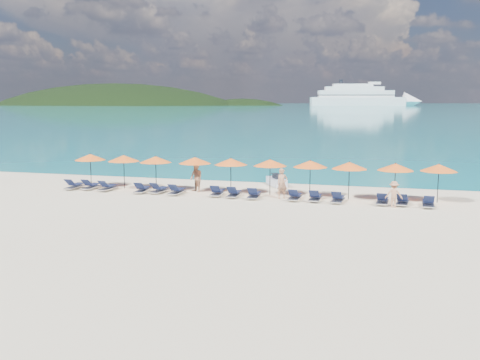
# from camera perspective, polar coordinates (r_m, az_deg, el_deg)

# --- Properties ---
(ground) EXTENTS (1400.00, 1400.00, 0.00)m
(ground) POSITION_cam_1_polar(r_m,az_deg,el_deg) (28.62, -1.59, -3.23)
(ground) COLOR beige
(sea) EXTENTS (1600.00, 1300.00, 0.01)m
(sea) POSITION_cam_1_polar(r_m,az_deg,el_deg) (686.88, 14.82, 7.74)
(sea) COLOR #1FA9B2
(sea) RESTS_ON ground
(headland_main) EXTENTS (374.00, 242.00, 126.50)m
(headland_main) POSITION_cam_1_polar(r_m,az_deg,el_deg) (646.66, -13.18, 4.40)
(headland_main) COLOR black
(headland_main) RESTS_ON ground
(headland_small) EXTENTS (162.00, 126.00, 85.50)m
(headland_small) POSITION_cam_1_polar(r_m,az_deg,el_deg) (609.12, 0.28, 4.66)
(headland_small) COLOR black
(headland_small) RESTS_ON ground
(cruise_ship) EXTENTS (120.08, 47.02, 33.14)m
(cruise_ship) POSITION_cam_1_polar(r_m,az_deg,el_deg) (594.23, 13.41, 8.55)
(cruise_ship) COLOR white
(cruise_ship) RESTS_ON ground
(jetski) EXTENTS (1.84, 2.38, 0.80)m
(jetski) POSITION_cam_1_polar(r_m,az_deg,el_deg) (36.74, 3.93, -0.11)
(jetski) COLOR silver
(jetski) RESTS_ON ground
(beachgoer_a) EXTENTS (0.79, 0.74, 1.82)m
(beachgoer_a) POSITION_cam_1_polar(r_m,az_deg,el_deg) (31.91, 4.52, -0.38)
(beachgoer_a) COLOR tan
(beachgoer_a) RESTS_ON ground
(beachgoer_b) EXTENTS (1.02, 0.95, 1.84)m
(beachgoer_b) POSITION_cam_1_polar(r_m,az_deg,el_deg) (34.27, -4.70, 0.25)
(beachgoer_b) COLOR tan
(beachgoer_b) RESTS_ON ground
(beachgoer_c) EXTENTS (0.95, 0.48, 1.45)m
(beachgoer_c) POSITION_cam_1_polar(r_m,az_deg,el_deg) (30.43, 16.10, -1.48)
(beachgoer_c) COLOR tan
(beachgoer_c) RESTS_ON ground
(umbrella_0) EXTENTS (2.10, 2.10, 2.28)m
(umbrella_0) POSITION_cam_1_polar(r_m,az_deg,el_deg) (37.52, -15.68, 2.37)
(umbrella_0) COLOR black
(umbrella_0) RESTS_ON ground
(umbrella_1) EXTENTS (2.10, 2.10, 2.28)m
(umbrella_1) POSITION_cam_1_polar(r_m,az_deg,el_deg) (36.22, -12.31, 2.28)
(umbrella_1) COLOR black
(umbrella_1) RESTS_ON ground
(umbrella_2) EXTENTS (2.10, 2.10, 2.28)m
(umbrella_2) POSITION_cam_1_polar(r_m,az_deg,el_deg) (35.13, -8.99, 2.18)
(umbrella_2) COLOR black
(umbrella_2) RESTS_ON ground
(umbrella_3) EXTENTS (2.10, 2.10, 2.28)m
(umbrella_3) POSITION_cam_1_polar(r_m,az_deg,el_deg) (34.28, -4.83, 2.10)
(umbrella_3) COLOR black
(umbrella_3) RESTS_ON ground
(umbrella_4) EXTENTS (2.10, 2.10, 2.28)m
(umbrella_4) POSITION_cam_1_polar(r_m,az_deg,el_deg) (33.46, -0.99, 1.98)
(umbrella_4) COLOR black
(umbrella_4) RESTS_ON ground
(umbrella_5) EXTENTS (2.10, 2.10, 2.28)m
(umbrella_5) POSITION_cam_1_polar(r_m,az_deg,el_deg) (32.90, 3.23, 1.85)
(umbrella_5) COLOR black
(umbrella_5) RESTS_ON ground
(umbrella_6) EXTENTS (2.10, 2.10, 2.28)m
(umbrella_6) POSITION_cam_1_polar(r_m,az_deg,el_deg) (32.53, 7.51, 1.72)
(umbrella_6) COLOR black
(umbrella_6) RESTS_ON ground
(umbrella_7) EXTENTS (2.10, 2.10, 2.28)m
(umbrella_7) POSITION_cam_1_polar(r_m,az_deg,el_deg) (32.07, 11.59, 1.52)
(umbrella_7) COLOR black
(umbrella_7) RESTS_ON ground
(umbrella_8) EXTENTS (2.10, 2.10, 2.28)m
(umbrella_8) POSITION_cam_1_polar(r_m,az_deg,el_deg) (32.03, 16.26, 1.34)
(umbrella_8) COLOR black
(umbrella_8) RESTS_ON ground
(umbrella_9) EXTENTS (2.10, 2.10, 2.28)m
(umbrella_9) POSITION_cam_1_polar(r_m,az_deg,el_deg) (32.40, 20.45, 1.22)
(umbrella_9) COLOR black
(umbrella_9) RESTS_ON ground
(lounger_0) EXTENTS (0.63, 1.70, 0.66)m
(lounger_0) POSITION_cam_1_polar(r_m,az_deg,el_deg) (36.98, -17.24, -0.57)
(lounger_0) COLOR silver
(lounger_0) RESTS_ON ground
(lounger_1) EXTENTS (0.63, 1.70, 0.66)m
(lounger_1) POSITION_cam_1_polar(r_m,az_deg,el_deg) (36.53, -15.60, -0.61)
(lounger_1) COLOR silver
(lounger_1) RESTS_ON ground
(lounger_2) EXTENTS (0.69, 1.72, 0.66)m
(lounger_2) POSITION_cam_1_polar(r_m,az_deg,el_deg) (35.76, -13.93, -0.74)
(lounger_2) COLOR silver
(lounger_2) RESTS_ON ground
(lounger_3) EXTENTS (0.76, 1.75, 0.66)m
(lounger_3) POSITION_cam_1_polar(r_m,az_deg,el_deg) (34.48, -10.40, -0.96)
(lounger_3) COLOR silver
(lounger_3) RESTS_ON ground
(lounger_4) EXTENTS (0.79, 1.75, 0.66)m
(lounger_4) POSITION_cam_1_polar(r_m,az_deg,el_deg) (34.16, -8.60, -1.00)
(lounger_4) COLOR silver
(lounger_4) RESTS_ON ground
(lounger_5) EXTENTS (0.63, 1.70, 0.66)m
(lounger_5) POSITION_cam_1_polar(r_m,az_deg,el_deg) (33.49, -6.77, -1.16)
(lounger_5) COLOR silver
(lounger_5) RESTS_ON ground
(lounger_6) EXTENTS (0.74, 1.74, 0.66)m
(lounger_6) POSITION_cam_1_polar(r_m,az_deg,el_deg) (32.80, -2.45, -1.31)
(lounger_6) COLOR silver
(lounger_6) RESTS_ON ground
(lounger_7) EXTENTS (0.69, 1.73, 0.66)m
(lounger_7) POSITION_cam_1_polar(r_m,az_deg,el_deg) (32.36, -0.65, -1.44)
(lounger_7) COLOR silver
(lounger_7) RESTS_ON ground
(lounger_8) EXTENTS (0.73, 1.74, 0.66)m
(lounger_8) POSITION_cam_1_polar(r_m,az_deg,el_deg) (31.93, 1.50, -1.57)
(lounger_8) COLOR silver
(lounger_8) RESTS_ON ground
(lounger_9) EXTENTS (0.65, 1.71, 0.66)m
(lounger_9) POSITION_cam_1_polar(r_m,az_deg,el_deg) (31.55, 5.88, -1.74)
(lounger_9) COLOR silver
(lounger_9) RESTS_ON ground
(lounger_10) EXTENTS (0.64, 1.71, 0.66)m
(lounger_10) POSITION_cam_1_polar(r_m,az_deg,el_deg) (31.39, 8.04, -1.83)
(lounger_10) COLOR silver
(lounger_10) RESTS_ON ground
(lounger_11) EXTENTS (0.72, 1.73, 0.66)m
(lounger_11) POSITION_cam_1_polar(r_m,az_deg,el_deg) (31.14, 10.40, -1.97)
(lounger_11) COLOR silver
(lounger_11) RESTS_ON ground
(lounger_12) EXTENTS (0.73, 1.74, 0.66)m
(lounger_12) POSITION_cam_1_polar(r_m,az_deg,el_deg) (31.20, 14.96, -2.10)
(lounger_12) COLOR silver
(lounger_12) RESTS_ON ground
(lounger_13) EXTENTS (0.79, 1.75, 0.66)m
(lounger_13) POSITION_cam_1_polar(r_m,az_deg,el_deg) (31.27, 16.95, -2.16)
(lounger_13) COLOR silver
(lounger_13) RESTS_ON ground
(lounger_14) EXTENTS (0.67, 1.72, 0.66)m
(lounger_14) POSITION_cam_1_polar(r_m,az_deg,el_deg) (31.14, 19.45, -2.32)
(lounger_14) COLOR silver
(lounger_14) RESTS_ON ground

